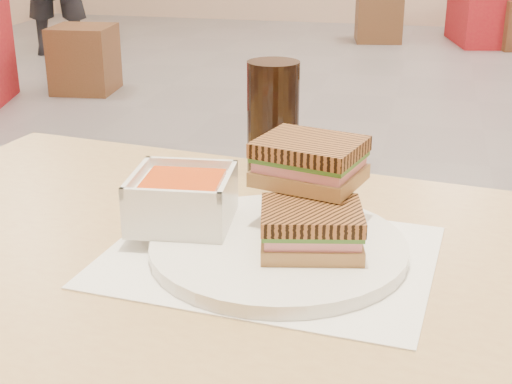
% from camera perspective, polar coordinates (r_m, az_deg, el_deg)
% --- Properties ---
extents(main_table, '(1.28, 0.85, 0.75)m').
position_cam_1_polar(main_table, '(0.83, 3.36, -13.75)').
color(main_table, tan).
rests_on(main_table, ground).
extents(tray_liner, '(0.38, 0.31, 0.00)m').
position_cam_1_polar(tray_liner, '(0.82, 1.05, -5.00)').
color(tray_liner, white).
rests_on(tray_liner, main_table).
extents(plate, '(0.29, 0.29, 0.02)m').
position_cam_1_polar(plate, '(0.82, 1.76, -4.37)').
color(plate, white).
rests_on(plate, tray_liner).
extents(soup_bowl, '(0.13, 0.13, 0.06)m').
position_cam_1_polar(soup_bowl, '(0.86, -5.76, -0.69)').
color(soup_bowl, white).
rests_on(soup_bowl, plate).
extents(panini_lower, '(0.12, 0.11, 0.05)m').
position_cam_1_polar(panini_lower, '(0.79, 4.33, -2.87)').
color(panini_lower, '#A26E47').
rests_on(panini_lower, plate).
extents(panini_upper, '(0.13, 0.12, 0.05)m').
position_cam_1_polar(panini_upper, '(0.84, 4.21, 2.42)').
color(panini_upper, '#A26E47').
rests_on(panini_upper, panini_lower).
extents(cola_glass, '(0.08, 0.08, 0.16)m').
position_cam_1_polar(cola_glass, '(1.07, 1.34, 5.86)').
color(cola_glass, black).
rests_on(cola_glass, main_table).
extents(bg_table_2, '(0.93, 0.93, 0.69)m').
position_cam_1_polar(bg_table_2, '(6.93, 18.67, 13.78)').
color(bg_table_2, '#A52122').
rests_on(bg_table_2, ground).
extents(bg_chair_0r, '(0.41, 0.41, 0.42)m').
position_cam_1_polar(bg_chair_0r, '(4.91, -13.23, 10.05)').
color(bg_chair_0r, brown).
rests_on(bg_chair_0r, ground).
extents(bg_chair_2l, '(0.45, 0.45, 0.44)m').
position_cam_1_polar(bg_chair_2l, '(6.77, 9.54, 13.35)').
color(bg_chair_2l, brown).
rests_on(bg_chair_2l, ground).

